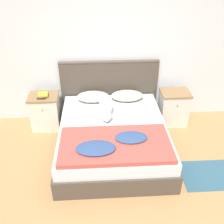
# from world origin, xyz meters

# --- Properties ---
(ground_plane) EXTENTS (16.00, 16.00, 0.00)m
(ground_plane) POSITION_xyz_m (0.00, 0.00, 0.00)
(ground_plane) COLOR tan
(wall_back) EXTENTS (9.00, 0.06, 2.55)m
(wall_back) POSITION_xyz_m (0.00, 2.13, 1.27)
(wall_back) COLOR silver
(wall_back) RESTS_ON ground_plane
(bed) EXTENTS (1.63, 1.91, 0.48)m
(bed) POSITION_xyz_m (-0.08, 1.08, 0.24)
(bed) COLOR #4C4238
(bed) RESTS_ON ground_plane
(headboard) EXTENTS (1.71, 0.06, 1.11)m
(headboard) POSITION_xyz_m (-0.08, 2.06, 0.58)
(headboard) COLOR #4C4238
(headboard) RESTS_ON ground_plane
(nightstand_left) EXTENTS (0.50, 0.41, 0.62)m
(nightstand_left) POSITION_xyz_m (-1.20, 1.79, 0.31)
(nightstand_left) COLOR silver
(nightstand_left) RESTS_ON ground_plane
(nightstand_right) EXTENTS (0.50, 0.41, 0.62)m
(nightstand_right) POSITION_xyz_m (1.05, 1.79, 0.31)
(nightstand_right) COLOR silver
(nightstand_right) RESTS_ON ground_plane
(pillow_left) EXTENTS (0.55, 0.33, 0.16)m
(pillow_left) POSITION_xyz_m (-0.37, 1.82, 0.56)
(pillow_left) COLOR beige
(pillow_left) RESTS_ON bed
(pillow_right) EXTENTS (0.55, 0.33, 0.16)m
(pillow_right) POSITION_xyz_m (0.22, 1.82, 0.56)
(pillow_right) COLOR beige
(pillow_right) RESTS_ON bed
(quilt) EXTENTS (1.47, 0.79, 0.11)m
(quilt) POSITION_xyz_m (-0.09, 0.56, 0.52)
(quilt) COLOR #BC4C42
(quilt) RESTS_ON bed
(dog) EXTENTS (0.22, 0.69, 0.21)m
(dog) POSITION_xyz_m (-0.16, 1.40, 0.58)
(dog) COLOR silver
(dog) RESTS_ON bed
(book_stack) EXTENTS (0.18, 0.24, 0.05)m
(book_stack) POSITION_xyz_m (-1.20, 1.77, 0.65)
(book_stack) COLOR #232328
(book_stack) RESTS_ON nightstand_left
(rug) EXTENTS (1.05, 0.59, 0.00)m
(rug) POSITION_xyz_m (1.37, 0.44, 0.00)
(rug) COLOR #335B70
(rug) RESTS_ON ground_plane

